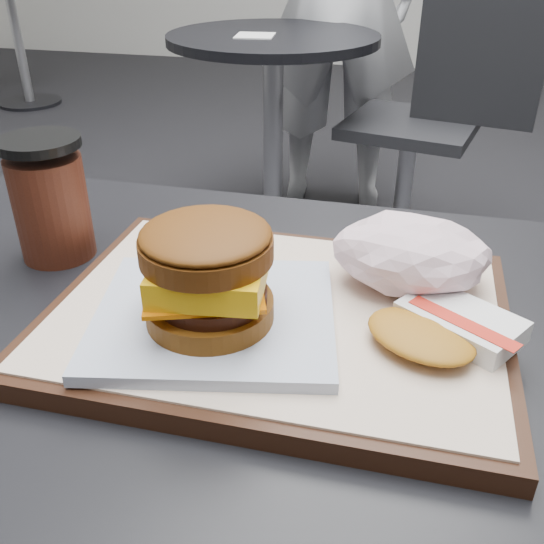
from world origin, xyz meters
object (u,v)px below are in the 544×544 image
at_px(coffee_cup, 51,202).
at_px(neighbor_table, 273,95).
at_px(breakfast_sandwich, 210,284).
at_px(neighbor_chair, 433,112).
at_px(serving_tray, 277,316).
at_px(customer_table, 227,489).
at_px(crumpled_wrapper, 411,254).
at_px(hash_brown, 443,328).

height_order(coffee_cup, neighbor_table, coffee_cup).
xyz_separation_m(breakfast_sandwich, neighbor_chair, (0.19, 1.73, -0.32)).
relative_size(serving_tray, neighbor_chair, 0.43).
height_order(serving_tray, breakfast_sandwich, breakfast_sandwich).
distance_m(customer_table, crumpled_wrapper, 0.29).
xyz_separation_m(customer_table, crumpled_wrapper, (0.15, 0.09, 0.24)).
bearing_deg(serving_tray, breakfast_sandwich, -137.77).
relative_size(breakfast_sandwich, hash_brown, 1.62).
relative_size(coffee_cup, neighbor_chair, 0.14).
bearing_deg(customer_table, crumpled_wrapper, 31.64).
relative_size(serving_tray, coffee_cup, 3.06).
xyz_separation_m(coffee_cup, neighbor_chair, (0.39, 1.61, -0.32)).
xyz_separation_m(breakfast_sandwich, neighbor_table, (-0.35, 1.66, -0.28)).
relative_size(crumpled_wrapper, neighbor_chair, 0.15).
relative_size(customer_table, serving_tray, 2.11).
xyz_separation_m(hash_brown, neighbor_table, (-0.53, 1.64, -0.25)).
distance_m(coffee_cup, neighbor_chair, 1.69).
distance_m(serving_tray, breakfast_sandwich, 0.08).
bearing_deg(crumpled_wrapper, breakfast_sandwich, -144.96).
bearing_deg(neighbor_table, serving_tray, -76.34).
bearing_deg(hash_brown, customer_table, -175.71).
height_order(customer_table, crumpled_wrapper, crumpled_wrapper).
bearing_deg(hash_brown, crumpled_wrapper, 110.33).
distance_m(serving_tray, neighbor_chair, 1.71).
bearing_deg(neighbor_chair, customer_table, -96.30).
distance_m(coffee_cup, neighbor_table, 1.58).
height_order(customer_table, coffee_cup, coffee_cup).
distance_m(serving_tray, neighbor_table, 1.69).
height_order(customer_table, hash_brown, hash_brown).
xyz_separation_m(customer_table, neighbor_table, (-0.35, 1.65, -0.03)).
height_order(customer_table, neighbor_table, customer_table).
distance_m(hash_brown, coffee_cup, 0.39).
bearing_deg(coffee_cup, hash_brown, -12.78).
height_order(crumpled_wrapper, neighbor_table, crumpled_wrapper).
xyz_separation_m(hash_brown, crumpled_wrapper, (-0.03, 0.08, 0.02)).
relative_size(serving_tray, neighbor_table, 0.51).
bearing_deg(coffee_cup, neighbor_chair, 76.29).
xyz_separation_m(hash_brown, coffee_cup, (-0.38, 0.09, 0.03)).
height_order(customer_table, neighbor_chair, neighbor_chair).
bearing_deg(coffee_cup, breakfast_sandwich, -28.75).
bearing_deg(serving_tray, crumpled_wrapper, 31.57).
bearing_deg(serving_tray, neighbor_chair, 85.09).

